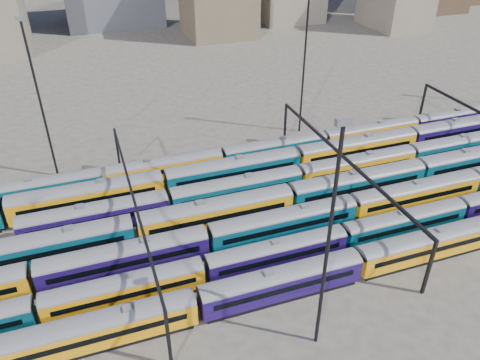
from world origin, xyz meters
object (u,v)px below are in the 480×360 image
object	(u,v)px
mast_2	(329,237)
rake_0	(282,280)
rake_2	(284,221)
rake_1	(204,268)

from	to	relation	value
mast_2	rake_0	bearing A→B (deg)	97.85
rake_0	mast_2	world-z (taller)	mast_2
rake_0	rake_2	size ratio (longest dim) A/B	0.95
rake_0	rake_1	size ratio (longest dim) A/B	1.25
rake_0	rake_2	world-z (taller)	rake_2
rake_0	mast_2	distance (m)	13.42
rake_0	rake_2	distance (m)	11.03
rake_1	mast_2	world-z (taller)	mast_2
rake_1	rake_0	bearing A→B (deg)	-32.87
rake_0	rake_1	xyz separation A→B (m)	(-7.74, 5.00, -0.17)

